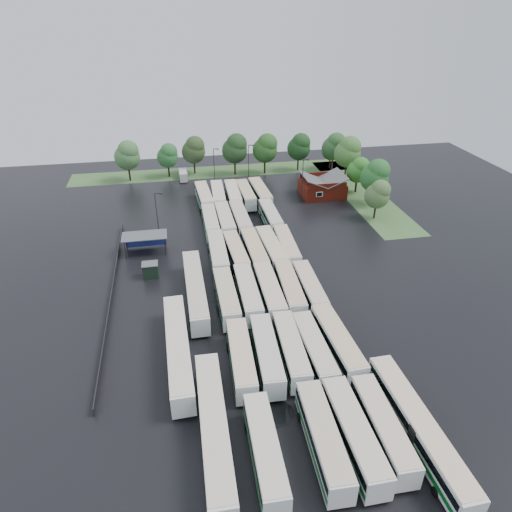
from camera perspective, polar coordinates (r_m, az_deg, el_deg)
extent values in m
plane|color=black|center=(70.55, 0.20, -6.65)|extent=(160.00, 160.00, 0.00)
cube|color=maroon|center=(112.03, 8.27, 8.32)|extent=(10.00, 8.00, 3.40)
cube|color=#4C4F51|center=(110.38, 7.12, 9.51)|extent=(5.07, 8.60, 2.19)
cube|color=#4C4F51|center=(111.94, 9.60, 9.61)|extent=(5.07, 8.60, 2.19)
cube|color=maroon|center=(107.73, 9.01, 8.64)|extent=(9.00, 0.20, 1.20)
cube|color=silver|center=(107.75, 7.93, 7.64)|extent=(1.60, 0.12, 1.20)
cylinder|color=#2D2D30|center=(86.39, -16.05, 0.73)|extent=(0.16, 0.16, 3.40)
cylinder|color=#2D2D30|center=(85.85, -11.29, 1.17)|extent=(0.16, 0.16, 3.40)
cylinder|color=#2D2D30|center=(89.21, -15.93, 1.71)|extent=(0.16, 0.16, 3.40)
cylinder|color=#2D2D30|center=(88.69, -11.32, 2.14)|extent=(0.16, 0.16, 3.40)
cube|color=#4C4F51|center=(86.65, -13.79, 2.50)|extent=(8.20, 4.20, 0.15)
cube|color=navy|center=(89.19, -13.62, 1.95)|extent=(7.60, 0.08, 2.60)
cube|color=black|center=(79.74, -13.05, -1.76)|extent=(2.50, 2.00, 2.50)
cube|color=#4C4F51|center=(79.08, -13.16, -0.95)|extent=(2.70, 2.20, 0.12)
cube|color=#406732|center=(128.35, -4.42, 10.49)|extent=(80.00, 10.00, 0.01)
cube|color=#406732|center=(116.12, 12.95, 7.74)|extent=(10.00, 50.00, 0.01)
cube|color=#2D2D30|center=(76.83, -17.51, -4.32)|extent=(0.10, 50.00, 1.20)
cube|color=silver|center=(49.93, 1.12, -23.11)|extent=(2.92, 12.81, 2.92)
cube|color=black|center=(49.47, 1.13, -22.70)|extent=(2.98, 12.30, 0.94)
cube|color=#0C6123|center=(50.44, 1.11, -23.56)|extent=(2.97, 12.55, 0.64)
cube|color=beige|center=(48.74, 1.14, -22.03)|extent=(2.81, 12.42, 0.13)
cylinder|color=black|center=(48.85, 2.19, -27.89)|extent=(2.71, 1.02, 1.02)
cylinder|color=black|center=(53.57, 0.17, -20.66)|extent=(2.71, 1.02, 1.02)
cube|color=silver|center=(51.21, 8.36, -21.59)|extent=(3.19, 13.33, 3.04)
cube|color=black|center=(50.74, 8.41, -21.16)|extent=(3.24, 12.80, 0.97)
cube|color=#124E24|center=(51.72, 8.30, -22.05)|extent=(3.24, 13.06, 0.67)
cube|color=beige|center=(50.00, 8.49, -20.45)|extent=(3.07, 12.93, 0.13)
cylinder|color=black|center=(50.09, 9.88, -26.32)|extent=(2.81, 1.06, 1.06)
cylinder|color=black|center=(54.92, 6.80, -19.25)|extent=(2.81, 1.06, 1.06)
cube|color=silver|center=(52.04, 12.12, -20.91)|extent=(2.87, 13.44, 3.08)
cube|color=black|center=(51.57, 12.20, -20.47)|extent=(2.93, 12.90, 0.98)
cube|color=#0D531E|center=(52.56, 12.04, -21.38)|extent=(2.92, 13.17, 0.68)
cube|color=beige|center=(50.84, 12.32, -19.76)|extent=(2.76, 13.03, 0.13)
cylinder|color=black|center=(50.94, 13.85, -25.57)|extent=(2.85, 1.07, 1.07)
cylinder|color=black|center=(55.74, 10.27, -18.66)|extent=(2.85, 1.07, 1.07)
cube|color=silver|center=(53.39, 15.54, -19.95)|extent=(2.90, 12.80, 2.92)
cube|color=black|center=(52.96, 15.62, -19.54)|extent=(2.96, 12.29, 0.94)
cube|color=#0C6223|center=(53.87, 15.44, -20.40)|extent=(2.95, 12.55, 0.64)
cube|color=beige|center=(52.28, 15.77, -18.86)|extent=(2.79, 12.42, 0.13)
cylinder|color=black|center=(52.35, 17.30, -24.21)|extent=(2.71, 1.02, 1.02)
cylinder|color=black|center=(56.84, 13.57, -17.95)|extent=(2.71, 1.02, 1.02)
cube|color=silver|center=(59.10, -1.87, -12.67)|extent=(3.23, 12.93, 2.94)
cube|color=black|center=(58.71, -1.88, -12.24)|extent=(3.27, 12.42, 0.94)
cube|color=#176025|center=(59.54, -1.86, -13.13)|extent=(3.27, 12.67, 0.65)
cube|color=beige|center=(58.09, -1.90, -11.56)|extent=(3.10, 12.54, 0.13)
cylinder|color=black|center=(57.21, -1.18, -16.48)|extent=(2.73, 1.03, 1.03)
cylinder|color=black|center=(63.12, -2.44, -11.19)|extent=(2.73, 1.03, 1.03)
cube|color=silver|center=(59.62, 1.33, -12.15)|extent=(3.41, 13.23, 3.00)
cube|color=black|center=(59.22, 1.34, -11.72)|extent=(3.45, 12.71, 0.96)
cube|color=#0A5F1D|center=(60.06, 1.32, -12.63)|extent=(3.45, 12.97, 0.66)
cube|color=beige|center=(58.60, 1.35, -11.02)|extent=(3.28, 12.83, 0.13)
cylinder|color=black|center=(57.69, 2.20, -15.99)|extent=(2.79, 1.05, 1.05)
cylinder|color=black|center=(63.71, 0.53, -10.70)|extent=(2.79, 1.05, 1.05)
cube|color=silver|center=(60.49, 4.37, -11.57)|extent=(3.23, 12.95, 2.94)
cube|color=black|center=(60.10, 4.39, -11.15)|extent=(3.27, 12.44, 0.94)
cube|color=#126022|center=(60.91, 4.35, -12.03)|extent=(3.27, 12.70, 0.65)
cube|color=beige|center=(59.50, 4.43, -10.46)|extent=(3.10, 12.56, 0.13)
cylinder|color=black|center=(58.60, 5.35, -15.24)|extent=(2.73, 1.03, 1.03)
cylinder|color=black|center=(64.46, 3.40, -10.21)|extent=(2.73, 1.03, 1.03)
cube|color=silver|center=(60.82, 7.24, -11.51)|extent=(2.78, 12.77, 2.92)
cube|color=black|center=(60.44, 7.28, -11.09)|extent=(2.84, 12.26, 0.93)
cube|color=#065E19|center=(61.24, 7.21, -11.96)|extent=(2.83, 12.51, 0.64)
cube|color=beige|center=(59.84, 7.33, -10.42)|extent=(2.67, 12.38, 0.13)
cylinder|color=black|center=(58.99, 8.34, -15.11)|extent=(2.71, 1.02, 1.02)
cylinder|color=black|center=(64.70, 6.10, -10.18)|extent=(2.71, 1.02, 1.02)
cube|color=silver|center=(62.09, 10.12, -10.65)|extent=(3.36, 13.54, 3.08)
cube|color=black|center=(61.70, 10.17, -10.21)|extent=(3.41, 13.00, 0.98)
cube|color=#165C29|center=(62.52, 10.07, -11.13)|extent=(3.41, 13.27, 0.68)
cube|color=beige|center=(61.09, 10.26, -9.51)|extent=(3.23, 13.13, 0.13)
cylinder|color=black|center=(60.17, 11.39, -14.33)|extent=(2.85, 1.07, 1.07)
cylinder|color=black|center=(66.14, 8.76, -9.34)|extent=(2.85, 1.07, 1.07)
cube|color=silver|center=(69.77, -3.70, -5.17)|extent=(2.77, 13.11, 3.00)
cube|color=black|center=(69.43, -3.72, -4.76)|extent=(2.84, 12.58, 0.96)
cube|color=#0E5F26|center=(70.15, -3.69, -5.62)|extent=(2.83, 12.84, 0.66)
cube|color=beige|center=(68.90, -3.74, -4.11)|extent=(2.66, 12.71, 0.13)
cylinder|color=black|center=(67.29, -3.20, -8.22)|extent=(2.78, 1.05, 1.05)
cylinder|color=black|center=(74.06, -4.08, -4.31)|extent=(2.78, 1.05, 1.05)
cube|color=silver|center=(70.37, -1.02, -4.75)|extent=(2.95, 13.29, 3.04)
cube|color=black|center=(70.03, -1.03, -4.34)|extent=(3.01, 12.76, 0.97)
cube|color=#144F1F|center=(70.75, -1.02, -5.19)|extent=(3.00, 13.03, 0.67)
cube|color=beige|center=(69.50, -1.03, -3.67)|extent=(2.83, 12.89, 0.13)
cylinder|color=black|center=(67.87, -0.40, -7.79)|extent=(2.82, 1.06, 1.06)
cylinder|color=black|center=(74.70, -1.56, -3.91)|extent=(2.82, 1.06, 1.06)
cube|color=silver|center=(70.76, 1.67, -4.51)|extent=(2.97, 13.50, 3.09)
cube|color=black|center=(70.41, 1.68, -4.09)|extent=(3.03, 12.97, 0.99)
cube|color=#0A4F20|center=(71.14, 1.67, -4.96)|extent=(3.03, 13.24, 0.68)
cube|color=beige|center=(69.88, 1.69, -3.42)|extent=(2.86, 13.10, 0.13)
cylinder|color=black|center=(68.24, 2.42, -7.57)|extent=(2.86, 1.08, 1.08)
cylinder|color=black|center=(75.12, 0.97, -3.68)|extent=(2.86, 1.08, 1.08)
cube|color=silver|center=(71.60, 4.22, -4.19)|extent=(3.36, 13.20, 3.00)
cube|color=black|center=(71.27, 4.24, -3.79)|extent=(3.40, 12.68, 0.96)
cube|color=#116225|center=(71.97, 4.20, -4.63)|extent=(3.40, 12.94, 0.66)
cube|color=#DFB78C|center=(70.76, 4.27, -3.14)|extent=(3.23, 12.81, 0.13)
cylinder|color=black|center=(69.17, 5.04, -7.11)|extent=(2.78, 1.05, 1.05)
cylinder|color=black|center=(75.81, 3.40, -3.41)|extent=(2.78, 1.05, 1.05)
cube|color=silver|center=(72.24, 6.69, -4.04)|extent=(2.92, 12.77, 2.92)
cube|color=black|center=(71.93, 6.72, -3.66)|extent=(2.97, 12.27, 0.93)
cube|color=#185C28|center=(72.60, 6.66, -4.46)|extent=(2.96, 12.52, 0.64)
cube|color=beige|center=(71.43, 6.76, -3.03)|extent=(2.80, 12.39, 0.13)
cylinder|color=black|center=(69.91, 7.57, -6.84)|extent=(2.70, 1.02, 1.02)
cylinder|color=black|center=(76.29, 5.76, -3.30)|extent=(2.70, 1.02, 1.02)
cube|color=silver|center=(81.28, -4.78, 0.25)|extent=(3.05, 13.48, 3.08)
cube|color=black|center=(80.98, -4.80, 0.63)|extent=(3.11, 12.94, 0.98)
cube|color=#115426|center=(81.61, -4.76, -0.16)|extent=(3.10, 13.21, 0.68)
cube|color=beige|center=(80.52, -4.83, 1.25)|extent=(2.93, 13.08, 0.13)
cylinder|color=black|center=(78.37, -4.38, -2.24)|extent=(2.85, 1.07, 1.07)
cylinder|color=black|center=(85.77, -5.06, 0.74)|extent=(2.85, 1.07, 1.07)
cube|color=silver|center=(81.57, -2.52, 0.36)|extent=(3.23, 12.82, 2.91)
cube|color=black|center=(81.29, -2.53, 0.72)|extent=(3.27, 12.31, 0.93)
cube|color=#106028|center=(81.88, -2.51, -0.03)|extent=(3.27, 12.56, 0.64)
cube|color=beige|center=(80.84, -2.54, 1.29)|extent=(3.11, 12.43, 0.13)
cylinder|color=black|center=(78.82, -2.07, -1.98)|extent=(2.70, 1.02, 1.02)
cylinder|color=black|center=(85.80, -2.90, 0.81)|extent=(2.70, 1.02, 1.02)
cube|color=silver|center=(81.99, -0.23, 0.63)|extent=(3.03, 13.37, 3.05)
cube|color=black|center=(81.70, -0.23, 1.00)|extent=(3.09, 12.84, 0.98)
cube|color=#135124|center=(82.31, -0.23, 0.22)|extent=(3.08, 13.11, 0.67)
cube|color=#DDB88B|center=(81.24, -0.24, 1.61)|extent=(2.91, 12.97, 0.13)
cylinder|color=black|center=(79.13, 0.33, -1.80)|extent=(2.83, 1.07, 1.07)
cylinder|color=black|center=(86.40, -0.74, 1.08)|extent=(2.83, 1.07, 1.07)
cube|color=silver|center=(82.56, 1.91, 0.85)|extent=(3.32, 13.58, 3.09)
cube|color=black|center=(82.26, 1.92, 1.23)|extent=(3.36, 13.05, 0.99)
cube|color=#0C511B|center=(82.89, 1.90, 0.44)|extent=(3.36, 13.31, 0.68)
cube|color=beige|center=(81.80, 1.93, 1.83)|extent=(3.19, 13.17, 0.13)
cylinder|color=black|center=(79.68, 2.55, -1.59)|extent=(2.87, 1.08, 1.08)
cylinder|color=black|center=(87.00, 1.29, 1.29)|extent=(2.87, 1.08, 1.08)
cube|color=silver|center=(83.53, 3.81, 1.11)|extent=(3.25, 13.21, 3.00)
cube|color=black|center=(83.24, 3.82, 1.48)|extent=(3.29, 12.69, 0.96)
cube|color=#08571F|center=(83.84, 3.79, 0.72)|extent=(3.29, 12.95, 0.66)
cube|color=beige|center=(82.80, 3.84, 2.06)|extent=(3.12, 12.81, 0.13)
cylinder|color=black|center=(80.74, 4.49, -1.22)|extent=(2.79, 1.05, 1.05)
cylinder|color=black|center=(87.82, 3.12, 1.53)|extent=(2.79, 1.05, 1.05)
cube|color=silver|center=(93.39, -5.71, 4.21)|extent=(2.76, 12.81, 2.93)
cube|color=black|center=(93.14, -5.73, 4.53)|extent=(2.82, 12.30, 0.94)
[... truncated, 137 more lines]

